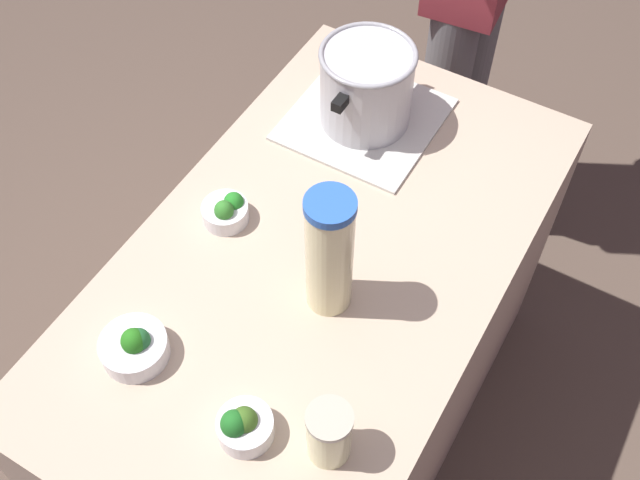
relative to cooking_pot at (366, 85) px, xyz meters
name	(u,v)px	position (x,y,z in m)	size (l,w,h in m)	color
ground_plane	(320,422)	(-0.39, -0.11, -0.98)	(8.00, 8.00, 0.00)	brown
counter_slab	(320,353)	(-0.39, -0.11, -0.54)	(1.31, 0.74, 0.87)	#BDA68D
dish_cloth	(364,119)	(0.00, 0.00, -0.11)	(0.34, 0.34, 0.01)	beige
cooking_pot	(366,85)	(0.00, 0.00, 0.00)	(0.29, 0.22, 0.20)	#B7B7BC
lemonade_pitcher	(329,254)	(-0.48, -0.18, 0.04)	(0.09, 0.09, 0.30)	beige
mason_jar	(329,433)	(-0.75, -0.33, -0.04)	(0.08, 0.08, 0.14)	#EBECB0
broccoli_bowl_front	(226,211)	(-0.41, 0.11, -0.08)	(0.10, 0.10, 0.07)	silver
broccoli_bowl_center	(243,426)	(-0.80, -0.19, -0.08)	(0.10, 0.10, 0.08)	silver
broccoli_bowl_back	(135,346)	(-0.77, 0.08, -0.08)	(0.13, 0.13, 0.08)	silver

